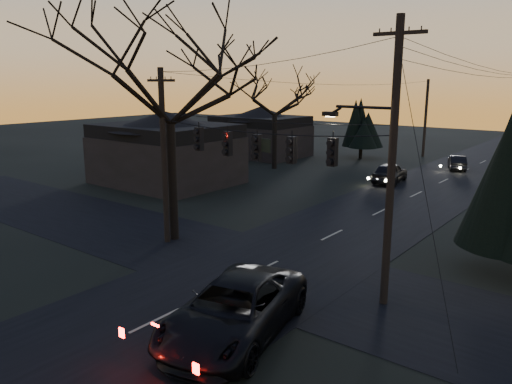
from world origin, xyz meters
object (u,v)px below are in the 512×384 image
Objects in this scene: bare_tree_left at (169,75)px; sedan_oncoming_a at (390,173)px; utility_pole_right at (383,303)px; utility_pole_left at (167,242)px; suv_near at (234,310)px; sedan_oncoming_b at (457,163)px; utility_pole_far_l at (423,157)px.

bare_tree_left is 2.51× the size of sedan_oncoming_a.
utility_pole_left is at bearing 180.00° from utility_pole_right.
sedan_oncoming_a is at bearing 82.30° from utility_pole_left.
suv_near is at bearing -30.30° from utility_pole_left.
suv_near is 35.42m from sedan_oncoming_b.
bare_tree_left is 3.06× the size of sedan_oncoming_b.
utility_pole_far_l is at bearing -69.98° from sedan_oncoming_b.
utility_pole_right is 22.52m from sedan_oncoming_a.
suv_near is at bearing -32.75° from bare_tree_left.
sedan_oncoming_b is (2.39, 9.36, -0.16)m from sedan_oncoming_a.
utility_pole_right is 1.18× the size of utility_pole_left.
sedan_oncoming_a is (-8.69, 20.76, 0.79)m from utility_pole_right.
utility_pole_left is 36.00m from utility_pole_far_l.
utility_pole_right is 37.79m from utility_pole_far_l.
bare_tree_left is 30.97m from sedan_oncoming_b.
utility_pole_left reaches higher than sedan_oncoming_a.
bare_tree_left reaches higher than utility_pole_far_l.
utility_pole_right is 0.86× the size of bare_tree_left.
utility_pole_left is 20.97m from sedan_oncoming_a.
bare_tree_left is at bearing -90.08° from utility_pole_far_l.
utility_pole_right is 2.62× the size of sedan_oncoming_b.
suv_near is at bearing -77.98° from utility_pole_far_l.
bare_tree_left is at bearing 133.47° from suv_near.
utility_pole_left is (-11.50, 0.00, 0.00)m from utility_pole_right.
utility_pole_right is 1.56× the size of suv_near.
utility_pole_far_l reaches higher than sedan_oncoming_a.
sedan_oncoming_b is (-6.30, 30.12, 0.63)m from utility_pole_right.
sedan_oncoming_a is at bearing 54.19° from sedan_oncoming_b.
sedan_oncoming_a is 9.66m from sedan_oncoming_b.
suv_near is (-2.74, -5.12, 0.89)m from utility_pole_right.
suv_near is at bearing 74.29° from sedan_oncoming_b.
utility_pole_left is at bearing -90.00° from utility_pole_far_l.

